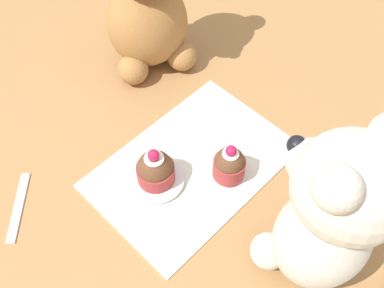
{
  "coord_description": "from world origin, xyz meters",
  "views": [
    {
      "loc": [
        0.25,
        0.24,
        0.55
      ],
      "look_at": [
        0.0,
        0.0,
        0.06
      ],
      "focal_mm": 42.0,
      "sensor_mm": 36.0,
      "label": 1
    }
  ],
  "objects_px": {
    "cupcake_near_cream_bear": "(229,164)",
    "teddy_bear_tan": "(146,4)",
    "teaspoon": "(18,207)",
    "teddy_bear_cream": "(331,214)",
    "saucer_plate": "(156,179)",
    "cupcake_near_tan_bear": "(155,169)"
  },
  "relations": [
    {
      "from": "cupcake_near_cream_bear",
      "to": "cupcake_near_tan_bear",
      "type": "bearing_deg",
      "value": -39.91
    },
    {
      "from": "cupcake_near_cream_bear",
      "to": "teaspoon",
      "type": "bearing_deg",
      "value": -35.53
    },
    {
      "from": "teddy_bear_cream",
      "to": "saucer_plate",
      "type": "relative_size",
      "value": 3.16
    },
    {
      "from": "teddy_bear_tan",
      "to": "cupcake_near_tan_bear",
      "type": "height_order",
      "value": "teddy_bear_tan"
    },
    {
      "from": "teddy_bear_cream",
      "to": "cupcake_near_cream_bear",
      "type": "xyz_separation_m",
      "value": [
        -0.02,
        -0.15,
        -0.09
      ]
    },
    {
      "from": "cupcake_near_cream_bear",
      "to": "teddy_bear_tan",
      "type": "bearing_deg",
      "value": -108.27
    },
    {
      "from": "teddy_bear_cream",
      "to": "cupcake_near_cream_bear",
      "type": "distance_m",
      "value": 0.18
    },
    {
      "from": "teddy_bear_cream",
      "to": "cupcake_near_tan_bear",
      "type": "xyz_separation_m",
      "value": [
        0.06,
        -0.22,
        -0.09
      ]
    },
    {
      "from": "teddy_bear_tan",
      "to": "teaspoon",
      "type": "bearing_deg",
      "value": -141.84
    },
    {
      "from": "teddy_bear_cream",
      "to": "cupcake_near_tan_bear",
      "type": "height_order",
      "value": "teddy_bear_cream"
    },
    {
      "from": "teddy_bear_tan",
      "to": "teaspoon",
      "type": "height_order",
      "value": "teddy_bear_tan"
    },
    {
      "from": "teddy_bear_tan",
      "to": "cupcake_near_tan_bear",
      "type": "bearing_deg",
      "value": -106.95
    },
    {
      "from": "teaspoon",
      "to": "teddy_bear_cream",
      "type": "bearing_deg",
      "value": -101.48
    },
    {
      "from": "cupcake_near_tan_bear",
      "to": "teaspoon",
      "type": "height_order",
      "value": "cupcake_near_tan_bear"
    },
    {
      "from": "teddy_bear_tan",
      "to": "saucer_plate",
      "type": "distance_m",
      "value": 0.27
    },
    {
      "from": "cupcake_near_cream_bear",
      "to": "teaspoon",
      "type": "relative_size",
      "value": 0.61
    },
    {
      "from": "teddy_bear_cream",
      "to": "cupcake_near_tan_bear",
      "type": "distance_m",
      "value": 0.24
    },
    {
      "from": "cupcake_near_cream_bear",
      "to": "teddy_bear_cream",
      "type": "bearing_deg",
      "value": 82.79
    },
    {
      "from": "teddy_bear_tan",
      "to": "cupcake_near_cream_bear",
      "type": "distance_m",
      "value": 0.28
    },
    {
      "from": "teddy_bear_cream",
      "to": "teddy_bear_tan",
      "type": "height_order",
      "value": "teddy_bear_tan"
    },
    {
      "from": "teddy_bear_tan",
      "to": "cupcake_near_cream_bear",
      "type": "relative_size",
      "value": 3.91
    },
    {
      "from": "teddy_bear_cream",
      "to": "saucer_plate",
      "type": "height_order",
      "value": "teddy_bear_cream"
    }
  ]
}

